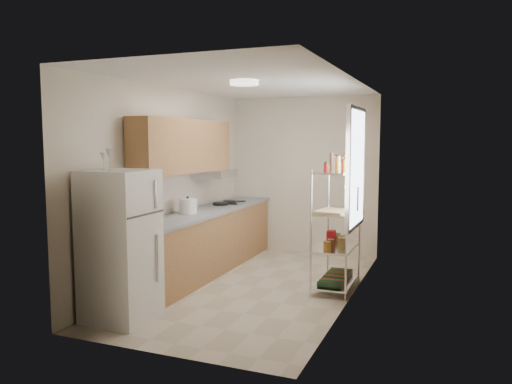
# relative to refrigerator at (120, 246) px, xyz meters

# --- Properties ---
(room) EXTENTS (2.52, 4.42, 2.62)m
(room) POSITION_rel_refrigerator_xyz_m (0.87, 1.59, 0.51)
(room) COLOR beige
(room) RESTS_ON ground
(counter_run) EXTENTS (0.63, 3.51, 0.90)m
(counter_run) POSITION_rel_refrigerator_xyz_m (-0.05, 2.03, -0.34)
(counter_run) COLOR #A27345
(counter_run) RESTS_ON ground
(upper_cabinets) EXTENTS (0.33, 2.20, 0.72)m
(upper_cabinets) POSITION_rel_refrigerator_xyz_m (-0.18, 1.69, 1.02)
(upper_cabinets) COLOR #A27345
(upper_cabinets) RESTS_ON room
(range_hood) EXTENTS (0.50, 0.60, 0.12)m
(range_hood) POSITION_rel_refrigerator_xyz_m (-0.13, 2.49, 0.60)
(range_hood) COLOR #B7BABC
(range_hood) RESTS_ON room
(window) EXTENTS (0.06, 1.00, 1.46)m
(window) POSITION_rel_refrigerator_xyz_m (2.10, 1.94, 0.76)
(window) COLOR white
(window) RESTS_ON room
(bakers_rack) EXTENTS (0.45, 0.90, 1.73)m
(bakers_rack) POSITION_rel_refrigerator_xyz_m (1.88, 1.89, 0.32)
(bakers_rack) COLOR silver
(bakers_rack) RESTS_ON ground
(ceiling_dome) EXTENTS (0.34, 0.34, 0.05)m
(ceiling_dome) POSITION_rel_refrigerator_xyz_m (0.87, 1.29, 1.78)
(ceiling_dome) COLOR white
(ceiling_dome) RESTS_ON room
(refrigerator) EXTENTS (0.65, 0.65, 1.59)m
(refrigerator) POSITION_rel_refrigerator_xyz_m (0.00, 0.00, 0.00)
(refrigerator) COLOR silver
(refrigerator) RESTS_ON ground
(wine_glass_a) EXTENTS (0.08, 0.08, 0.22)m
(wine_glass_a) POSITION_rel_refrigerator_xyz_m (0.01, -0.15, 0.90)
(wine_glass_a) COLOR silver
(wine_glass_a) RESTS_ON refrigerator
(wine_glass_b) EXTENTS (0.07, 0.07, 0.18)m
(wine_glass_b) POSITION_rel_refrigerator_xyz_m (-0.08, -0.12, 0.88)
(wine_glass_b) COLOR silver
(wine_glass_b) RESTS_ON refrigerator
(rice_cooker) EXTENTS (0.25, 0.25, 0.20)m
(rice_cooker) POSITION_rel_refrigerator_xyz_m (-0.12, 1.65, 0.21)
(rice_cooker) COLOR white
(rice_cooker) RESTS_ON counter_run
(frying_pan_large) EXTENTS (0.26, 0.26, 0.04)m
(frying_pan_large) POSITION_rel_refrigerator_xyz_m (-0.09, 2.59, 0.13)
(frying_pan_large) COLOR black
(frying_pan_large) RESTS_ON counter_run
(frying_pan_small) EXTENTS (0.28, 0.28, 0.04)m
(frying_pan_small) POSITION_rel_refrigerator_xyz_m (-0.05, 2.85, 0.13)
(frying_pan_small) COLOR black
(frying_pan_small) RESTS_ON counter_run
(cutting_board) EXTENTS (0.41, 0.50, 0.03)m
(cutting_board) POSITION_rel_refrigerator_xyz_m (1.87, 1.69, 0.23)
(cutting_board) COLOR tan
(cutting_board) RESTS_ON bakers_rack
(espresso_machine) EXTENTS (0.23, 0.29, 0.30)m
(espresso_machine) POSITION_rel_refrigerator_xyz_m (2.02, 2.06, 0.37)
(espresso_machine) COLOR black
(espresso_machine) RESTS_ON bakers_rack
(storage_bag) EXTENTS (0.10, 0.14, 0.16)m
(storage_bag) POSITION_rel_refrigerator_xyz_m (1.77, 2.07, -0.15)
(storage_bag) COLOR maroon
(storage_bag) RESTS_ON bakers_rack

